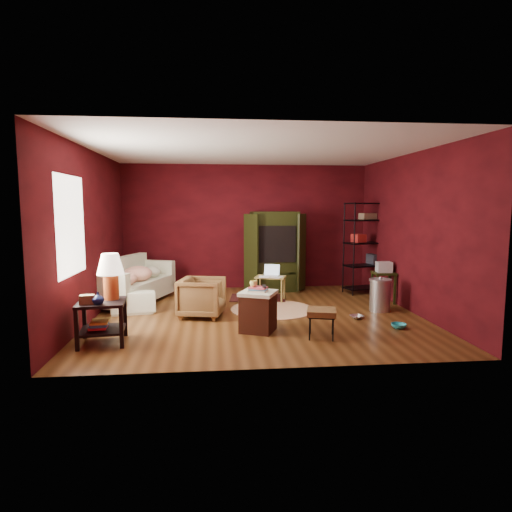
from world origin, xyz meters
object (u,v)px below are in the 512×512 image
at_px(side_table, 106,289).
at_px(laptop_desk, 271,279).
at_px(armchair, 202,295).
at_px(wire_shelving, 367,244).
at_px(hamper, 258,311).
at_px(sofa, 134,284).
at_px(tv_armoire, 275,250).

distance_m(side_table, laptop_desk, 3.50).
height_order(armchair, laptop_desk, armchair).
bearing_deg(wire_shelving, side_table, -163.52).
bearing_deg(laptop_desk, armchair, -121.35).
relative_size(armchair, hamper, 1.05).
height_order(sofa, laptop_desk, sofa).
distance_m(hamper, laptop_desk, 2.11).
bearing_deg(hamper, wire_shelving, 45.25).
relative_size(sofa, laptop_desk, 2.71).
bearing_deg(hamper, laptop_desk, 77.24).
bearing_deg(armchair, sofa, 62.16).
distance_m(side_table, hamper, 2.19).
distance_m(sofa, tv_armoire, 3.08).
bearing_deg(tv_armoire, wire_shelving, -14.00).
height_order(side_table, wire_shelving, wire_shelving).
xyz_separation_m(hamper, laptop_desk, (0.46, 2.05, 0.12)).
height_order(armchair, side_table, side_table).
distance_m(laptop_desk, wire_shelving, 2.36).
height_order(armchair, tv_armoire, tv_armoire).
bearing_deg(tv_armoire, hamper, -106.04).
bearing_deg(wire_shelving, tv_armoire, 154.09).
bearing_deg(sofa, wire_shelving, -91.86).
bearing_deg(laptop_desk, tv_armoire, 96.36).
relative_size(side_table, laptop_desk, 1.72).
distance_m(armchair, hamper, 1.27).
height_order(hamper, laptop_desk, laptop_desk).
distance_m(sofa, wire_shelving, 4.93).
relative_size(armchair, tv_armoire, 0.42).
bearing_deg(laptop_desk, sofa, -161.72).
xyz_separation_m(laptop_desk, wire_shelving, (2.19, 0.62, 0.63)).
xyz_separation_m(sofa, armchair, (1.33, -1.13, -0.01)).
distance_m(armchair, side_table, 1.80).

